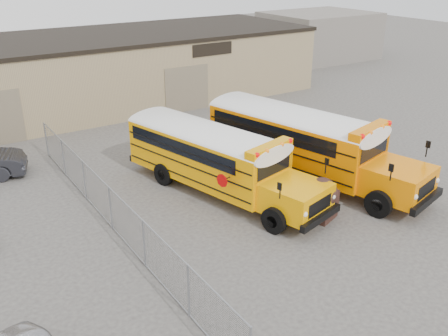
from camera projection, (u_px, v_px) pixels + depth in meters
ground at (284, 219)px, 19.88m from camera, size 120.00×120.00×0.00m
warehouse at (100, 69)px, 34.31m from camera, size 30.20×10.20×4.67m
chainlink_fence at (111, 208)px, 18.82m from camera, size 0.07×18.07×1.81m
distant_building_right at (319, 35)px, 49.48m from camera, size 10.00×8.00×4.40m
school_bus_left at (128, 124)px, 25.43m from camera, size 4.85×10.40×2.96m
school_bus_right at (203, 110)px, 27.22m from camera, size 5.20×11.33×3.22m
tarp_bundle at (321, 198)px, 19.64m from camera, size 1.42×1.35×1.71m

